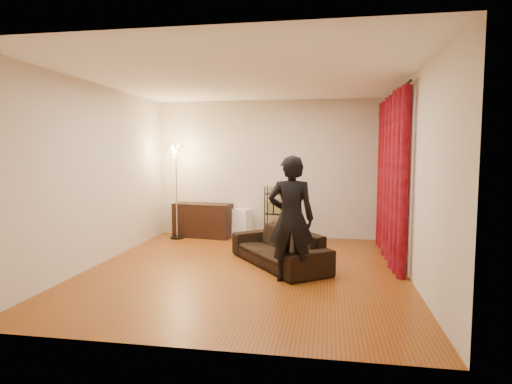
% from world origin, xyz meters
% --- Properties ---
extents(floor, '(5.00, 5.00, 0.00)m').
position_xyz_m(floor, '(0.00, 0.00, 0.00)').
color(floor, brown).
rests_on(floor, ground).
extents(ceiling, '(5.00, 5.00, 0.00)m').
position_xyz_m(ceiling, '(0.00, 0.00, 2.70)').
color(ceiling, white).
rests_on(ceiling, ground).
extents(wall_back, '(5.00, 0.00, 5.00)m').
position_xyz_m(wall_back, '(0.00, 2.50, 1.35)').
color(wall_back, beige).
rests_on(wall_back, ground).
extents(wall_front, '(5.00, 0.00, 5.00)m').
position_xyz_m(wall_front, '(0.00, -2.50, 1.35)').
color(wall_front, beige).
rests_on(wall_front, ground).
extents(wall_left, '(0.00, 5.00, 5.00)m').
position_xyz_m(wall_left, '(-2.25, 0.00, 1.35)').
color(wall_left, beige).
rests_on(wall_left, ground).
extents(wall_right, '(0.00, 5.00, 5.00)m').
position_xyz_m(wall_right, '(2.25, 0.00, 1.35)').
color(wall_right, beige).
rests_on(wall_right, ground).
extents(curtain_rod, '(0.04, 2.65, 0.04)m').
position_xyz_m(curtain_rod, '(2.15, 1.12, 2.58)').
color(curtain_rod, black).
rests_on(curtain_rod, wall_right).
extents(curtain, '(0.22, 2.65, 2.55)m').
position_xyz_m(curtain, '(2.13, 1.12, 1.28)').
color(curtain, maroon).
rests_on(curtain, ground).
extents(sofa, '(1.67, 1.91, 0.54)m').
position_xyz_m(sofa, '(0.44, 0.34, 0.27)').
color(sofa, black).
rests_on(sofa, ground).
extents(person, '(0.62, 0.42, 1.65)m').
position_xyz_m(person, '(0.68, -0.40, 0.83)').
color(person, black).
rests_on(person, ground).
extents(media_cabinet, '(1.20, 0.58, 0.67)m').
position_xyz_m(media_cabinet, '(-1.30, 2.23, 0.34)').
color(media_cabinet, black).
rests_on(media_cabinet, ground).
extents(storage_boxes, '(0.42, 0.38, 0.57)m').
position_xyz_m(storage_boxes, '(-0.51, 2.31, 0.28)').
color(storage_boxes, white).
rests_on(storage_boxes, ground).
extents(wire_shelf, '(0.55, 0.46, 1.04)m').
position_xyz_m(wire_shelf, '(0.22, 2.13, 0.52)').
color(wire_shelf, black).
rests_on(wire_shelf, ground).
extents(floor_lamp, '(0.38, 0.38, 1.85)m').
position_xyz_m(floor_lamp, '(-1.75, 1.99, 0.92)').
color(floor_lamp, silver).
rests_on(floor_lamp, ground).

